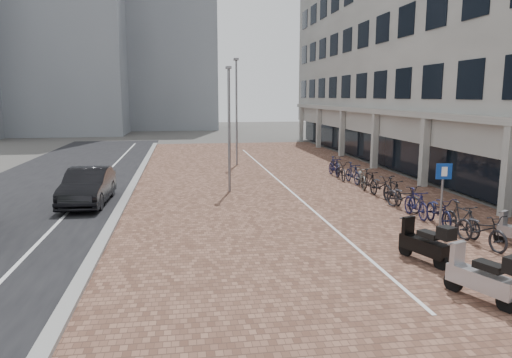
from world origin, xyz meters
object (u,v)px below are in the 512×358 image
at_px(scooter_back, 481,275).
at_px(scooter_mid, 424,242).
at_px(parking_sign, 442,188).
at_px(car_dark, 88,186).

bearing_deg(scooter_back, scooter_mid, 67.68).
distance_m(scooter_mid, scooter_back, 2.43).
xyz_separation_m(scooter_mid, scooter_back, (0.00, -2.43, 0.02)).
height_order(scooter_back, parking_sign, parking_sign).
bearing_deg(car_dark, parking_sign, -27.35).
height_order(scooter_mid, parking_sign, parking_sign).
bearing_deg(scooter_mid, scooter_back, -109.09).
bearing_deg(scooter_back, parking_sign, 47.39).
height_order(car_dark, scooter_mid, car_dark).
xyz_separation_m(car_dark, scooter_mid, (10.00, -8.61, -0.16)).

